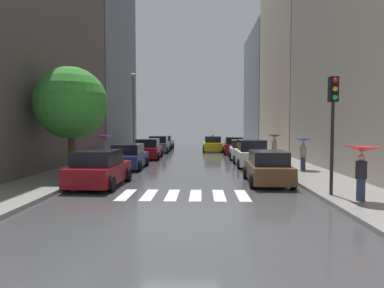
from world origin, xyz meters
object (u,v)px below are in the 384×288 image
at_px(parked_car_right_nearest, 268,168).
at_px(pedestrian_foreground, 104,142).
at_px(parked_car_right_second, 251,154).
at_px(parked_car_right_fourth, 234,146).
at_px(parked_car_left_second, 129,157).
at_px(pedestrian_near_tree, 362,159).
at_px(parked_car_left_nearest, 99,169).
at_px(street_tree_left, 71,103).
at_px(parked_car_left_third, 148,149).
at_px(traffic_light_right_corner, 333,109).
at_px(lamp_post_left, 134,108).
at_px(parked_car_left_fifth, 164,143).
at_px(parked_car_left_fourth, 159,145).
at_px(parked_car_right_third, 241,150).
at_px(taxi_midroad, 212,144).
at_px(pedestrian_by_kerb, 274,142).
at_px(pedestrian_far_side, 303,145).

bearing_deg(parked_car_right_nearest, pedestrian_foreground, 56.09).
height_order(parked_car_right_second, parked_car_right_fourth, parked_car_right_second).
height_order(parked_car_left_second, pedestrian_near_tree, pedestrian_near_tree).
relative_size(parked_car_left_nearest, street_tree_left, 0.73).
height_order(parked_car_left_third, traffic_light_right_corner, traffic_light_right_corner).
bearing_deg(lamp_post_left, parked_car_left_fifth, 79.52).
xyz_separation_m(parked_car_left_fourth, parked_car_right_nearest, (7.50, -18.80, -0.07)).
distance_m(parked_car_left_second, parked_car_right_fourth, 14.13).
bearing_deg(parked_car_left_fourth, parked_car_right_third, -132.68).
distance_m(parked_car_left_second, parked_car_right_nearest, 9.39).
height_order(parked_car_left_nearest, lamp_post_left, lamp_post_left).
distance_m(parked_car_right_third, taxi_midroad, 8.54).
relative_size(parked_car_left_nearest, parked_car_right_nearest, 1.00).
bearing_deg(parked_car_right_third, parked_car_right_nearest, -178.55).
height_order(street_tree_left, lamp_post_left, lamp_post_left).
relative_size(pedestrian_foreground, pedestrian_by_kerb, 0.99).
distance_m(parked_car_left_nearest, parked_car_left_fourth, 19.73).
height_order(parked_car_left_third, street_tree_left, street_tree_left).
xyz_separation_m(pedestrian_near_tree, pedestrian_far_side, (0.52, 8.23, -0.01)).
distance_m(pedestrian_by_kerb, traffic_light_right_corner, 11.78).
bearing_deg(parked_car_left_third, pedestrian_near_tree, -151.26).
distance_m(taxi_midroad, pedestrian_foreground, 15.51).
xyz_separation_m(parked_car_right_second, street_tree_left, (-9.98, -5.28, 3.02)).
bearing_deg(taxi_midroad, parked_car_left_third, 145.04).
height_order(pedestrian_foreground, street_tree_left, street_tree_left).
relative_size(parked_car_left_second, parked_car_right_nearest, 1.01).
relative_size(parked_car_left_nearest, traffic_light_right_corner, 0.95).
distance_m(parked_car_left_nearest, pedestrian_by_kerb, 13.46).
height_order(parked_car_left_second, parked_car_left_third, parked_car_left_third).
height_order(parked_car_left_third, parked_car_right_second, parked_car_right_second).
height_order(parked_car_left_fourth, traffic_light_right_corner, traffic_light_right_corner).
height_order(pedestrian_foreground, pedestrian_near_tree, pedestrian_foreground).
bearing_deg(pedestrian_far_side, pedestrian_near_tree, -90.48).
distance_m(parked_car_right_third, parked_car_right_fourth, 5.24).
xyz_separation_m(taxi_midroad, traffic_light_right_corner, (3.63, -23.57, 2.52)).
bearing_deg(parked_car_left_fourth, pedestrian_foreground, 168.62).
distance_m(parked_car_right_second, parked_car_right_third, 5.29).
bearing_deg(street_tree_left, pedestrian_near_tree, -25.32).
distance_m(parked_car_left_fifth, pedestrian_foreground, 17.52).
distance_m(parked_car_left_third, lamp_post_left, 4.83).
xyz_separation_m(parked_car_left_nearest, parked_car_left_fifth, (0.06, 25.14, -0.02)).
xyz_separation_m(pedestrian_by_kerb, lamp_post_left, (-11.40, 6.53, 2.77)).
bearing_deg(parked_car_left_nearest, pedestrian_by_kerb, -44.12).
bearing_deg(traffic_light_right_corner, parked_car_left_fifth, 108.61).
xyz_separation_m(parked_car_right_second, taxi_midroad, (-2.13, 13.57, -0.06)).
distance_m(parked_car_left_fifth, lamp_post_left, 10.17).
xyz_separation_m(parked_car_left_nearest, traffic_light_right_corner, (9.33, -2.39, 2.53)).
bearing_deg(parked_car_left_fifth, parked_car_right_nearest, -162.69).
bearing_deg(parked_car_left_fifth, parked_car_right_fourth, -132.73).
height_order(parked_car_right_third, taxi_midroad, taxi_midroad).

